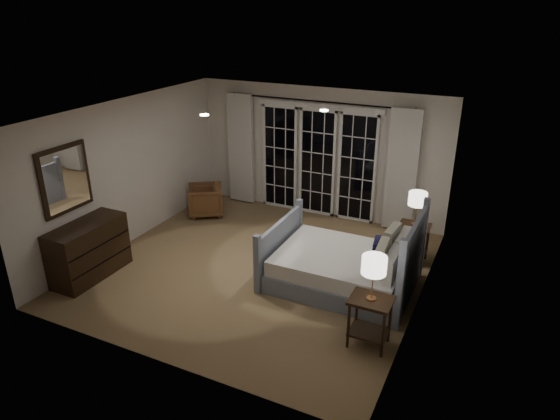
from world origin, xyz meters
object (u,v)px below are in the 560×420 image
at_px(nightstand_right, 413,237).
at_px(lamp_left, 374,266).
at_px(dresser, 89,250).
at_px(lamp_right, 418,199).
at_px(nightstand_left, 370,315).
at_px(bed, 346,267).
at_px(armchair, 205,200).

bearing_deg(nightstand_right, lamp_left, -90.55).
bearing_deg(lamp_left, dresser, -177.15).
height_order(lamp_left, lamp_right, lamp_left).
distance_m(lamp_left, lamp_right, 2.42).
distance_m(nightstand_left, lamp_left, 0.68).
height_order(bed, dresser, bed).
distance_m(nightstand_right, lamp_left, 2.51).
relative_size(lamp_left, armchair, 0.87).
xyz_separation_m(nightstand_right, lamp_left, (-0.02, -2.42, 0.70)).
height_order(nightstand_left, armchair, nightstand_left).
distance_m(nightstand_left, nightstand_right, 2.42).
height_order(nightstand_left, lamp_left, lamp_left).
bearing_deg(bed, dresser, -158.72).
xyz_separation_m(bed, lamp_left, (0.71, -1.20, 0.81)).
bearing_deg(armchair, nightstand_left, 24.97).
xyz_separation_m(lamp_left, lamp_right, (0.02, 2.42, -0.03)).
height_order(lamp_right, dresser, lamp_right).
relative_size(lamp_right, dresser, 0.45).
height_order(lamp_left, armchair, lamp_left).
distance_m(lamp_right, dresser, 5.15).
bearing_deg(nightstand_right, dresser, -149.01).
bearing_deg(nightstand_right, armchair, 177.96).
relative_size(lamp_left, lamp_right, 1.03).
relative_size(nightstand_left, armchair, 1.00).
bearing_deg(armchair, lamp_left, 24.97).
height_order(armchair, dresser, dresser).
bearing_deg(bed, nightstand_left, -59.47).
xyz_separation_m(bed, nightstand_right, (0.73, 1.21, 0.11)).
bearing_deg(lamp_left, lamp_right, 89.45).
xyz_separation_m(nightstand_left, armchair, (-4.09, 2.56, -0.13)).
height_order(bed, armchair, bed).
height_order(bed, nightstand_right, bed).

